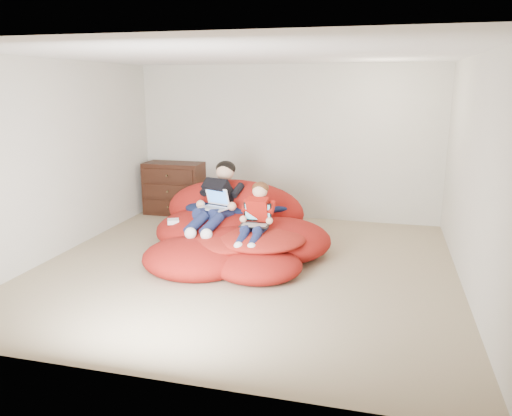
{
  "coord_description": "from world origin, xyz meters",
  "views": [
    {
      "loc": [
        1.57,
        -5.56,
        2.17
      ],
      "look_at": [
        0.08,
        0.21,
        0.7
      ],
      "focal_mm": 35.0,
      "sensor_mm": 36.0,
      "label": 1
    }
  ],
  "objects_px": {
    "older_boy": "(218,197)",
    "laptop_black": "(256,219)",
    "dresser": "(174,188)",
    "beanbag_pile": "(235,232)",
    "laptop_white": "(215,203)",
    "younger_boy": "(256,214)"
  },
  "relations": [
    {
      "from": "beanbag_pile",
      "to": "older_boy",
      "type": "relative_size",
      "value": 1.89
    },
    {
      "from": "older_boy",
      "to": "laptop_black",
      "type": "distance_m",
      "value": 0.81
    },
    {
      "from": "older_boy",
      "to": "laptop_white",
      "type": "distance_m",
      "value": 0.13
    },
    {
      "from": "beanbag_pile",
      "to": "laptop_white",
      "type": "distance_m",
      "value": 0.47
    },
    {
      "from": "dresser",
      "to": "older_boy",
      "type": "height_order",
      "value": "older_boy"
    },
    {
      "from": "younger_boy",
      "to": "laptop_black",
      "type": "distance_m",
      "value": 0.07
    },
    {
      "from": "beanbag_pile",
      "to": "younger_boy",
      "type": "height_order",
      "value": "younger_boy"
    },
    {
      "from": "laptop_white",
      "to": "laptop_black",
      "type": "xyz_separation_m",
      "value": [
        0.65,
        -0.36,
        -0.09
      ]
    },
    {
      "from": "younger_boy",
      "to": "laptop_white",
      "type": "distance_m",
      "value": 0.73
    },
    {
      "from": "dresser",
      "to": "beanbag_pile",
      "type": "relative_size",
      "value": 0.4
    },
    {
      "from": "younger_boy",
      "to": "laptop_black",
      "type": "bearing_deg",
      "value": -90.0
    },
    {
      "from": "beanbag_pile",
      "to": "older_boy",
      "type": "xyz_separation_m",
      "value": [
        -0.26,
        0.1,
        0.45
      ]
    },
    {
      "from": "laptop_white",
      "to": "beanbag_pile",
      "type": "bearing_deg",
      "value": 1.93
    },
    {
      "from": "beanbag_pile",
      "to": "laptop_white",
      "type": "bearing_deg",
      "value": -178.07
    },
    {
      "from": "older_boy",
      "to": "laptop_black",
      "type": "height_order",
      "value": "older_boy"
    },
    {
      "from": "dresser",
      "to": "beanbag_pile",
      "type": "xyz_separation_m",
      "value": [
        1.6,
        -1.68,
        -0.18
      ]
    },
    {
      "from": "older_boy",
      "to": "laptop_white",
      "type": "xyz_separation_m",
      "value": [
        0.0,
        -0.11,
        -0.06
      ]
    },
    {
      "from": "laptop_black",
      "to": "older_boy",
      "type": "bearing_deg",
      "value": 144.39
    },
    {
      "from": "beanbag_pile",
      "to": "laptop_black",
      "type": "xyz_separation_m",
      "value": [
        0.39,
        -0.37,
        0.3
      ]
    },
    {
      "from": "beanbag_pile",
      "to": "laptop_white",
      "type": "relative_size",
      "value": 5.83
    },
    {
      "from": "dresser",
      "to": "older_boy",
      "type": "relative_size",
      "value": 0.75
    },
    {
      "from": "laptop_white",
      "to": "laptop_black",
      "type": "height_order",
      "value": "laptop_white"
    }
  ]
}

